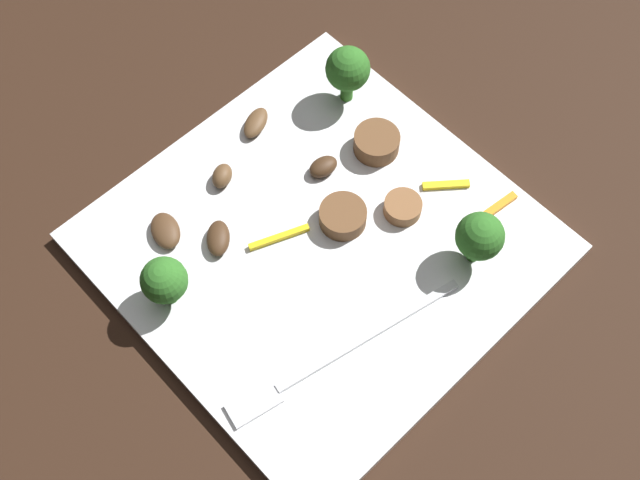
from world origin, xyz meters
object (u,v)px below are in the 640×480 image
(mushroom_1, at_px, (165,231))
(pepper_strip_1, at_px, (279,237))
(pepper_strip_2, at_px, (493,210))
(plate, at_px, (320,243))
(broccoli_floret_0, at_px, (348,70))
(broccoli_floret_1, at_px, (480,237))
(sausage_slice_1, at_px, (340,214))
(mushroom_3, at_px, (256,123))
(mushroom_0, at_px, (323,167))
(pepper_strip_0, at_px, (446,185))
(fork, at_px, (330,358))
(sausage_slice_2, at_px, (377,142))
(broccoli_floret_2, at_px, (164,281))
(mushroom_4, at_px, (222,176))
(sausage_slice_0, at_px, (403,207))
(mushroom_2, at_px, (218,238))

(mushroom_1, relative_size, pepper_strip_1, 0.67)
(mushroom_1, bearing_deg, pepper_strip_2, 140.88)
(plate, bearing_deg, pepper_strip_2, 146.92)
(broccoli_floret_0, xyz_separation_m, broccoli_floret_1, (0.03, 0.16, -0.00))
(broccoli_floret_1, relative_size, sausage_slice_1, 1.40)
(plate, relative_size, mushroom_3, 9.34)
(mushroom_0, relative_size, pepper_strip_0, 0.66)
(mushroom_0, height_order, pepper_strip_0, mushroom_0)
(broccoli_floret_0, relative_size, mushroom_3, 1.74)
(fork, xyz_separation_m, sausage_slice_1, (-0.08, -0.07, 0.01))
(sausage_slice_1, height_order, mushroom_3, sausage_slice_1)
(plate, distance_m, pepper_strip_1, 0.03)
(pepper_strip_2, bearing_deg, broccoli_floret_0, -88.30)
(broccoli_floret_0, xyz_separation_m, pepper_strip_1, (0.12, 0.06, -0.03))
(sausage_slice_2, height_order, pepper_strip_0, sausage_slice_2)
(broccoli_floret_1, relative_size, broccoli_floret_2, 1.11)
(mushroom_1, xyz_separation_m, mushroom_3, (-0.11, -0.03, -0.00))
(broccoli_floret_1, relative_size, pepper_strip_0, 1.38)
(mushroom_3, height_order, mushroom_4, mushroom_4)
(sausage_slice_1, distance_m, pepper_strip_2, 0.11)
(mushroom_0, bearing_deg, plate, 44.08)
(sausage_slice_0, distance_m, mushroom_4, 0.14)
(mushroom_4, relative_size, pepper_strip_2, 0.48)
(mushroom_1, bearing_deg, sausage_slice_1, 142.28)
(plate, bearing_deg, fork, 50.55)
(sausage_slice_2, height_order, mushroom_3, sausage_slice_2)
(sausage_slice_1, distance_m, mushroom_4, 0.09)
(mushroom_2, distance_m, pepper_strip_2, 0.20)
(mushroom_2, distance_m, pepper_strip_0, 0.17)
(plate, distance_m, broccoli_floret_2, 0.12)
(sausage_slice_1, bearing_deg, broccoli_floret_2, -15.75)
(plate, bearing_deg, sausage_slice_2, -162.00)
(broccoli_floret_1, bearing_deg, fork, -6.72)
(broccoli_floret_0, bearing_deg, broccoli_floret_1, 78.09)
(fork, bearing_deg, pepper_strip_2, -168.40)
(fork, xyz_separation_m, pepper_strip_0, (-0.16, -0.04, 0.00))
(sausage_slice_1, bearing_deg, plate, 7.45)
(pepper_strip_0, bearing_deg, pepper_strip_2, 102.80)
(fork, xyz_separation_m, mushroom_4, (-0.04, -0.16, 0.00))
(sausage_slice_1, bearing_deg, fork, 42.20)
(fork, relative_size, broccoli_floret_1, 3.67)
(broccoli_floret_0, height_order, broccoli_floret_2, broccoli_floret_0)
(mushroom_3, bearing_deg, plate, 72.97)
(plate, relative_size, pepper_strip_0, 7.87)
(mushroom_2, xyz_separation_m, pepper_strip_0, (-0.15, 0.08, -0.00))
(mushroom_2, height_order, pepper_strip_0, mushroom_2)
(pepper_strip_0, height_order, pepper_strip_1, same)
(broccoli_floret_0, distance_m, pepper_strip_0, 0.12)
(mushroom_3, relative_size, pepper_strip_2, 0.69)
(broccoli_floret_0, height_order, sausage_slice_2, broccoli_floret_0)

